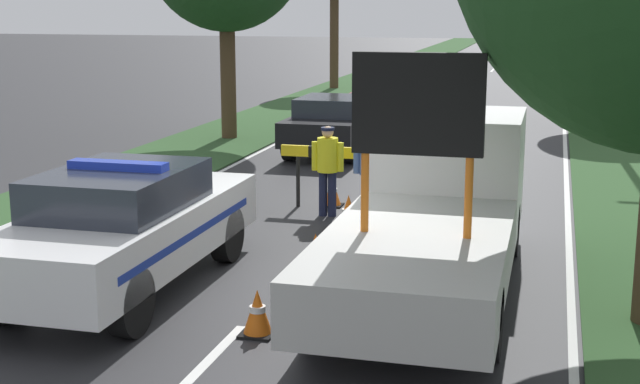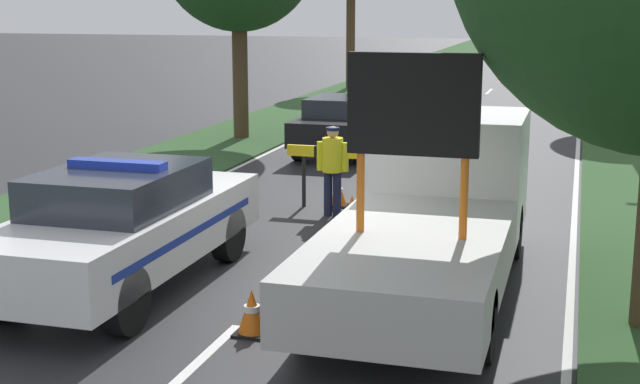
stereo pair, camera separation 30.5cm
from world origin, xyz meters
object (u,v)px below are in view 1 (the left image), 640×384
police_car (126,226)px  traffic_cone_centre_front (258,313)px  work_truck (435,207)px  road_barrier (364,159)px  traffic_cone_near_police (349,214)px  traffic_cone_near_truck (332,192)px  traffic_cone_behind_barrier (316,252)px  queued_car_sedan_black (333,123)px  queued_car_wagon_maroon (385,96)px  police_officer (328,163)px  pedestrian_civilian (371,166)px

police_car → traffic_cone_centre_front: 2.44m
police_car → work_truck: (3.70, 1.38, 0.16)m
road_barrier → traffic_cone_near_police: 1.73m
police_car → traffic_cone_near_truck: bearing=78.6°
traffic_cone_behind_barrier → road_barrier: bearing=91.5°
work_truck → traffic_cone_near_police: (-1.62, 2.07, -0.68)m
traffic_cone_near_truck → queued_car_sedan_black: bearing=103.8°
road_barrier → traffic_cone_near_police: bearing=-85.7°
police_car → work_truck: bearing=23.8°
road_barrier → queued_car_wagon_maroon: size_ratio=0.65×
traffic_cone_centre_front → traffic_cone_near_truck: bearing=96.6°
traffic_cone_near_police → traffic_cone_behind_barrier: 2.00m
police_officer → pedestrian_civilian: 0.86m
pedestrian_civilian → police_car: bearing=-115.8°
traffic_cone_centre_front → queued_car_wagon_maroon: 18.30m
police_car → queued_car_wagon_maroon: 17.09m
police_officer → pedestrian_civilian: pedestrian_civilian is taller
pedestrian_civilian → traffic_cone_behind_barrier: size_ratio=3.23×
police_officer → traffic_cone_near_truck: bearing=-87.2°
work_truck → traffic_cone_centre_front: bearing=53.5°
police_car → traffic_cone_behind_barrier: (2.08, 1.45, -0.58)m
police_car → road_barrier: size_ratio=1.63×
road_barrier → work_truck: bearing=-64.0°
police_car → queued_car_wagon_maroon: size_ratio=1.06×
police_car → pedestrian_civilian: 4.78m
traffic_cone_near_truck → traffic_cone_behind_barrier: bearing=-79.4°
pedestrian_civilian → traffic_cone_behind_barrier: (-0.20, -2.76, -0.71)m
queued_car_sedan_black → police_officer: bearing=103.0°
road_barrier → queued_car_sedan_black: 6.01m
road_barrier → traffic_cone_behind_barrier: size_ratio=5.95×
traffic_cone_near_police → queued_car_sedan_black: (-2.05, 7.29, 0.43)m
police_officer → traffic_cone_near_police: bearing=115.2°
road_barrier → traffic_cone_centre_front: bearing=-87.9°
pedestrian_civilian → traffic_cone_near_truck: size_ratio=3.21×
traffic_cone_centre_front → traffic_cone_near_truck: size_ratio=1.02×
road_barrier → traffic_cone_centre_front: 6.18m
police_officer → queued_car_wagon_maroon: police_officer is taller
work_truck → traffic_cone_behind_barrier: 1.78m
traffic_cone_near_truck → pedestrian_civilian: bearing=-48.8°
work_truck → queued_car_sedan_black: size_ratio=1.59×
traffic_cone_near_police → queued_car_wagon_maroon: 13.80m
traffic_cone_centre_front → police_officer: bearing=96.5°
traffic_cone_near_police → road_barrier: bearing=93.3°
traffic_cone_behind_barrier → work_truck: bearing=-2.3°
police_officer → traffic_cone_near_police: police_officer is taller
police_car → road_barrier: (1.99, 5.06, 0.09)m
pedestrian_civilian → queued_car_sedan_black: pedestrian_civilian is taller
police_officer → queued_car_sedan_black: bearing=-81.8°
road_barrier → police_car: bearing=-110.5°
queued_car_sedan_black → work_truck: bearing=111.4°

